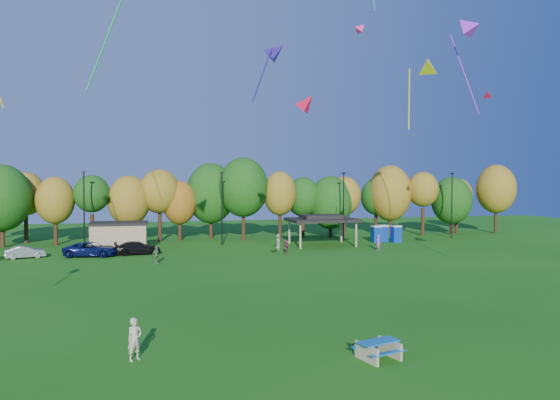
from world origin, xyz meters
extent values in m
plane|color=#19600F|center=(0.00, 0.00, 0.00)|extent=(160.00, 160.00, 0.00)
cylinder|color=black|center=(-23.75, 44.20, 1.78)|extent=(0.50, 0.50, 3.56)
ellipsoid|color=#144C0F|center=(-23.75, 44.20, 5.94)|extent=(6.62, 6.62, 8.00)
cylinder|color=black|center=(-22.13, 48.25, 1.90)|extent=(0.50, 0.50, 3.79)
ellipsoid|color=olive|center=(-22.13, 48.25, 6.32)|extent=(4.94, 4.94, 5.58)
cylinder|color=black|center=(-18.02, 45.01, 1.67)|extent=(0.50, 0.50, 3.34)
ellipsoid|color=olive|center=(-18.02, 45.01, 5.56)|extent=(4.61, 4.61, 5.88)
cylinder|color=black|center=(-13.72, 44.85, 1.91)|extent=(0.50, 0.50, 3.82)
ellipsoid|color=#144C0F|center=(-13.72, 44.85, 6.36)|extent=(4.43, 4.43, 4.73)
cylinder|color=black|center=(-9.30, 45.50, 1.63)|extent=(0.50, 0.50, 3.25)
ellipsoid|color=olive|center=(-9.30, 45.50, 5.42)|extent=(5.33, 5.33, 6.53)
cylinder|color=black|center=(-5.45, 46.07, 1.98)|extent=(0.50, 0.50, 3.96)
ellipsoid|color=olive|center=(-5.45, 46.07, 6.61)|extent=(5.31, 5.31, 5.82)
cylinder|color=black|center=(-2.85, 46.34, 1.52)|extent=(0.50, 0.50, 3.05)
ellipsoid|color=#995914|center=(-2.85, 46.34, 5.08)|extent=(4.54, 4.54, 5.87)
cylinder|color=black|center=(1.42, 47.53, 1.89)|extent=(0.50, 0.50, 3.77)
ellipsoid|color=#144C0F|center=(1.42, 47.53, 6.29)|extent=(6.69, 6.69, 8.35)
cylinder|color=black|center=(5.46, 44.54, 2.14)|extent=(0.50, 0.50, 4.28)
ellipsoid|color=#144C0F|center=(5.46, 44.54, 7.14)|extent=(6.64, 6.64, 8.01)
cylinder|color=black|center=(10.41, 44.21, 1.88)|extent=(0.50, 0.50, 3.76)
ellipsoid|color=olive|center=(10.41, 44.21, 6.27)|extent=(4.49, 4.49, 6.02)
cylinder|color=black|center=(14.29, 46.25, 1.72)|extent=(0.50, 0.50, 3.43)
ellipsoid|color=#144C0F|center=(14.29, 46.25, 5.72)|extent=(4.77, 4.77, 5.63)
cylinder|color=black|center=(18.11, 45.40, 1.48)|extent=(0.50, 0.50, 2.95)
ellipsoid|color=#144C0F|center=(18.11, 45.40, 4.92)|extent=(6.14, 6.14, 7.54)
cylinder|color=black|center=(20.39, 45.86, 1.76)|extent=(0.50, 0.50, 3.52)
ellipsoid|color=olive|center=(20.39, 45.86, 5.87)|extent=(4.78, 4.78, 5.53)
cylinder|color=black|center=(26.06, 47.51, 1.69)|extent=(0.50, 0.50, 3.39)
ellipsoid|color=#144C0F|center=(26.06, 47.51, 5.64)|extent=(4.54, 4.54, 5.46)
cylinder|color=black|center=(27.70, 46.23, 1.86)|extent=(0.50, 0.50, 3.72)
ellipsoid|color=olive|center=(27.70, 46.23, 6.20)|extent=(6.32, 6.32, 8.24)
cylinder|color=black|center=(31.99, 44.27, 2.03)|extent=(0.50, 0.50, 4.06)
ellipsoid|color=olive|center=(31.99, 44.27, 6.77)|extent=(4.50, 4.50, 5.13)
cylinder|color=black|center=(37.07, 44.81, 1.53)|extent=(0.50, 0.50, 3.05)
ellipsoid|color=#144C0F|center=(37.07, 44.81, 5.09)|extent=(5.97, 5.97, 7.05)
cylinder|color=black|center=(38.98, 46.35, 1.78)|extent=(0.50, 0.50, 3.55)
ellipsoid|color=olive|center=(38.98, 46.35, 5.92)|extent=(4.60, 4.60, 4.99)
cylinder|color=black|center=(44.51, 44.51, 2.03)|extent=(0.50, 0.50, 4.07)
ellipsoid|color=olive|center=(44.51, 44.51, 6.78)|extent=(5.83, 5.83, 7.42)
cylinder|color=black|center=(-14.00, 40.00, 4.50)|extent=(0.16, 0.16, 9.00)
cube|color=black|center=(-14.00, 40.00, 9.00)|extent=(0.50, 0.25, 0.18)
cylinder|color=black|center=(2.00, 40.00, 4.50)|extent=(0.16, 0.16, 9.00)
cube|color=black|center=(2.00, 40.00, 9.00)|extent=(0.50, 0.25, 0.18)
cylinder|color=black|center=(18.00, 40.00, 4.50)|extent=(0.16, 0.16, 9.00)
cube|color=black|center=(18.00, 40.00, 9.00)|extent=(0.50, 0.25, 0.18)
cylinder|color=black|center=(34.00, 40.00, 4.50)|extent=(0.16, 0.16, 9.00)
cube|color=black|center=(34.00, 40.00, 9.00)|extent=(0.50, 0.25, 0.18)
cube|color=tan|center=(-10.00, 38.00, 1.50)|extent=(6.00, 4.00, 3.00)
cube|color=black|center=(-10.00, 38.00, 3.12)|extent=(6.30, 4.30, 0.25)
cylinder|color=tan|center=(10.50, 34.50, 1.50)|extent=(0.24, 0.24, 3.00)
cylinder|color=tan|center=(17.50, 34.50, 1.50)|extent=(0.24, 0.24, 3.00)
cylinder|color=tan|center=(10.50, 39.50, 1.50)|extent=(0.24, 0.24, 3.00)
cylinder|color=tan|center=(17.50, 39.50, 1.50)|extent=(0.24, 0.24, 3.00)
cube|color=black|center=(14.00, 37.00, 3.15)|extent=(8.20, 6.20, 0.35)
cube|color=black|center=(14.00, 37.00, 3.55)|extent=(5.00, 3.50, 0.45)
cube|color=#0C339D|center=(21.77, 38.05, 1.00)|extent=(1.10, 1.10, 2.00)
cube|color=silver|center=(21.77, 38.05, 2.09)|extent=(1.15, 1.15, 0.18)
cube|color=#0C339D|center=(23.07, 38.77, 1.00)|extent=(1.10, 1.10, 2.00)
cube|color=silver|center=(23.07, 38.77, 2.09)|extent=(1.15, 1.15, 0.18)
cube|color=#0C339D|center=(24.37, 37.64, 1.00)|extent=(1.10, 1.10, 2.00)
cube|color=silver|center=(24.37, 37.64, 2.09)|extent=(1.15, 1.15, 0.18)
cube|color=tan|center=(2.99, -1.61, 0.37)|extent=(0.52, 1.46, 0.74)
cube|color=tan|center=(4.27, -1.25, 0.37)|extent=(0.52, 1.46, 0.74)
cube|color=#1367AC|center=(3.63, -1.43, 0.77)|extent=(1.98, 1.24, 0.06)
cube|color=#1367AC|center=(3.80, -2.04, 0.45)|extent=(1.84, 0.75, 0.05)
cube|color=#1367AC|center=(3.45, -0.82, 0.45)|extent=(1.84, 0.75, 0.05)
imported|color=beige|center=(-6.76, 0.96, 0.93)|extent=(0.81, 0.74, 1.86)
imported|color=gray|center=(-18.93, 34.16, 0.63)|extent=(4.03, 2.34, 1.25)
imported|color=#0D1652|center=(-12.52, 33.82, 0.76)|extent=(5.83, 3.44, 1.52)
imported|color=black|center=(-7.87, 34.23, 0.70)|extent=(5.02, 2.45, 1.41)
imported|color=#6B7D55|center=(7.78, 34.36, 0.91)|extent=(0.95, 1.06, 1.82)
imported|color=#5E8652|center=(-5.90, 27.11, 0.85)|extent=(0.98, 1.02, 1.70)
imported|color=#8F3B4B|center=(7.85, 30.76, 0.79)|extent=(0.67, 1.51, 1.57)
imported|color=#B153A7|center=(18.76, 30.99, 0.87)|extent=(0.76, 0.67, 1.74)
cone|color=#FD2A7F|center=(11.70, 19.68, 21.29)|extent=(1.39, 1.10, 1.28)
cone|color=#B329DD|center=(19.91, 16.54, 21.13)|extent=(2.80, 2.98, 2.36)
cylinder|color=#B329DD|center=(21.24, 18.55, 17.53)|extent=(1.64, 2.42, 7.55)
cylinder|color=green|center=(-8.39, 8.71, 16.19)|extent=(2.49, 0.29, 6.61)
cone|color=yellow|center=(12.90, 10.57, 16.12)|extent=(2.22, 2.41, 1.92)
cylinder|color=yellow|center=(12.18, 11.89, 13.87)|extent=(0.96, 1.63, 4.73)
cone|color=#CE1843|center=(25.09, 20.51, 16.34)|extent=(1.61, 1.69, 1.35)
cone|color=navy|center=(2.73, 13.91, 17.24)|extent=(2.25, 1.92, 1.93)
cylinder|color=navy|center=(1.58, 13.57, 15.44)|extent=(1.43, 0.51, 3.79)
cone|color=#FF0E31|center=(1.86, 3.56, 11.90)|extent=(1.61, 1.49, 1.28)
camera|label=1|loc=(-5.76, -21.41, 7.75)|focal=32.00mm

